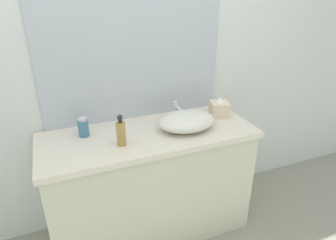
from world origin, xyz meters
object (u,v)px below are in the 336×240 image
at_px(soap_dispenser, 121,132).
at_px(lotion_bottle, 83,127).
at_px(sink_basin, 187,121).
at_px(tissue_box, 219,108).

relative_size(soap_dispenser, lotion_bottle, 1.59).
distance_m(sink_basin, lotion_bottle, 0.69).
xyz_separation_m(sink_basin, soap_dispenser, (-0.47, -0.05, 0.03)).
height_order(lotion_bottle, tissue_box, tissue_box).
bearing_deg(soap_dispenser, tissue_box, 11.40).
xyz_separation_m(lotion_bottle, tissue_box, (1.00, -0.05, 0.00)).
bearing_deg(tissue_box, sink_basin, -161.70).
height_order(sink_basin, lotion_bottle, lotion_bottle).
xyz_separation_m(sink_basin, tissue_box, (0.32, 0.11, 0.00)).
bearing_deg(sink_basin, tissue_box, 18.30).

